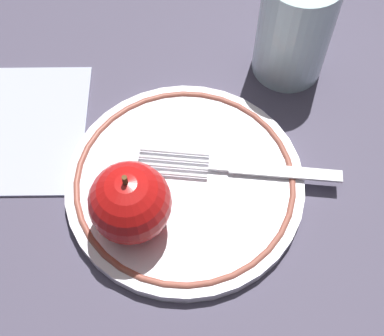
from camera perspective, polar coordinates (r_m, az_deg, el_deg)
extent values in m
plane|color=#4B455A|center=(0.51, -0.30, -2.59)|extent=(2.00, 2.00, 0.00)
cylinder|color=white|center=(0.51, 0.00, -1.66)|extent=(0.23, 0.23, 0.01)
torus|color=#9A5041|center=(0.50, 0.00, -1.30)|extent=(0.21, 0.21, 0.01)
sphere|color=red|center=(0.45, -6.12, -3.69)|extent=(0.07, 0.07, 0.07)
cylinder|color=brown|center=(0.42, -6.61, -1.33)|extent=(0.00, 0.00, 0.01)
cube|color=silver|center=(0.51, 10.38, -0.41)|extent=(0.03, 0.11, 0.00)
cube|color=silver|center=(0.51, 3.33, 0.17)|extent=(0.01, 0.02, 0.00)
cube|color=silver|center=(0.51, -1.42, 1.73)|extent=(0.01, 0.07, 0.00)
cube|color=silver|center=(0.51, -1.52, 0.97)|extent=(0.01, 0.07, 0.00)
cube|color=silver|center=(0.51, -1.62, 0.19)|extent=(0.01, 0.07, 0.00)
cube|color=silver|center=(0.50, -1.72, -0.60)|extent=(0.01, 0.07, 0.00)
cylinder|color=silver|center=(0.57, 11.34, 14.57)|extent=(0.08, 0.08, 0.12)
cube|color=#B0B5CE|center=(0.57, -17.30, 4.20)|extent=(0.16, 0.13, 0.01)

